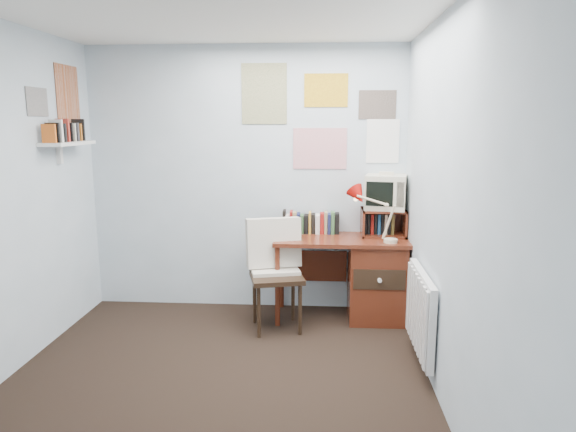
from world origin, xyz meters
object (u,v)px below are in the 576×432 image
desk_lamp (391,218)px  radiator (421,312)px  crt_tv (386,190)px  desk (370,276)px  desk_chair (276,277)px  wall_shelf (68,143)px  tv_riser (383,222)px

desk_lamp → radiator: (0.13, -0.77, -0.56)m
crt_tv → radiator: size_ratio=0.45×
desk → radiator: 0.97m
desk_chair → desk_lamp: (0.99, 0.14, 0.51)m
desk_chair → desk_lamp: bearing=-5.3°
desk → desk_chair: desk_chair is taller
desk → radiator: bearing=-72.8°
desk → desk_chair: size_ratio=1.28×
desk_lamp → radiator: bearing=-94.3°
wall_shelf → desk_lamp: bearing=4.6°
desk → radiator: size_ratio=1.50×
crt_tv → radiator: 1.31m
desk_lamp → crt_tv: bearing=79.4°
crt_tv → radiator: crt_tv is taller
radiator → crt_tv: bearing=98.2°
desk → wall_shelf: 2.87m
radiator → desk: bearing=107.2°
wall_shelf → radiator: bearing=-10.9°
crt_tv → wall_shelf: size_ratio=0.58×
radiator → desk_lamp: bearing=99.9°
desk → tv_riser: size_ratio=3.00×
desk_lamp → wall_shelf: (-2.73, -0.22, 0.64)m
desk_chair → crt_tv: 1.28m
desk → desk_lamp: (0.15, -0.16, 0.57)m
crt_tv → wall_shelf: wall_shelf is taller
radiator → wall_shelf: (-2.86, 0.55, 1.20)m
desk_chair → radiator: 1.29m
desk_chair → radiator: bearing=-42.7°
radiator → wall_shelf: size_ratio=1.29×
crt_tv → desk_lamp: bearing=-75.0°
tv_riser → wall_shelf: 2.83m
tv_riser → radiator: (0.17, -1.04, -0.47)m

